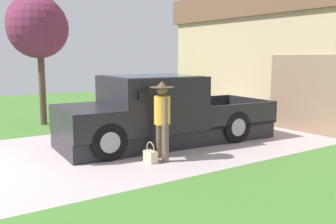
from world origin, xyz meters
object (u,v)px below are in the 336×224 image
person_with_hat (162,114)px  handbag (150,156)px  front_yard_tree (37,26)px  wheeled_trash_bin (185,99)px  pickup_truck (154,113)px  house_with_garage (331,55)px

person_with_hat → handbag: size_ratio=3.84×
person_with_hat → handbag: (0.04, -0.32, -0.82)m
front_yard_tree → wheeled_trash_bin: size_ratio=3.74×
pickup_truck → front_yard_tree: bearing=23.3°
person_with_hat → front_yard_tree: 6.17m
wheeled_trash_bin → house_with_garage: bearing=50.6°
house_with_garage → person_with_hat: bearing=-80.0°
house_with_garage → front_yard_tree: 9.94m
handbag → house_with_garage: house_with_garage is taller
pickup_truck → front_yard_tree: front_yard_tree is taller
front_yard_tree → pickup_truck: bearing=18.7°
pickup_truck → person_with_hat: pickup_truck is taller
pickup_truck → front_yard_tree: (-4.39, -1.49, 2.32)m
handbag → house_with_garage: (-1.47, 8.39, 2.06)m
front_yard_tree → person_with_hat: bearing=8.4°
person_with_hat → wheeled_trash_bin: 6.24m
pickup_truck → front_yard_tree: 5.18m
pickup_truck → wheeled_trash_bin: 4.81m
pickup_truck → wheeled_trash_bin: pickup_truck is taller
person_with_hat → pickup_truck: bearing=-12.2°
wheeled_trash_bin → front_yard_tree: bearing=-102.0°
pickup_truck → front_yard_tree: size_ratio=1.37×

